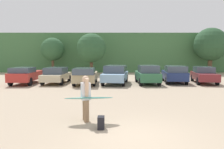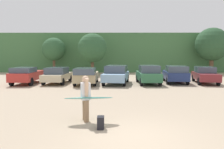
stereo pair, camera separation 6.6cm
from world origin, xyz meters
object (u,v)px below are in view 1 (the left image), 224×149
parked_car_navy (175,74)px  person_adult (86,96)px  parked_car_forest_green (148,75)px  backpack_dropped (101,123)px  parked_car_red (26,75)px  parked_car_maroon (204,75)px  parked_car_champagne (57,75)px  surfboard_teal (89,98)px  parked_car_tan (86,75)px  parked_car_sky_blue (116,74)px

parked_car_navy → person_adult: (-6.85, -12.36, 0.18)m
parked_car_forest_green → parked_car_navy: bearing=-72.4°
parked_car_navy → backpack_dropped: bearing=160.9°
parked_car_red → parked_car_maroon: 16.21m
parked_car_red → parked_car_navy: 13.55m
parked_car_champagne → surfboard_teal: parked_car_champagne is taller
parked_car_red → surfboard_teal: bearing=-150.1°
parked_car_navy → parked_car_maroon: bearing=-87.9°
parked_car_red → parked_car_navy: size_ratio=1.03×
parked_car_red → parked_car_tan: bearing=-94.3°
parked_car_sky_blue → parked_car_forest_green: (2.86, -0.15, -0.02)m
parked_car_tan → parked_car_sky_blue: 2.68m
parked_car_sky_blue → backpack_dropped: (-0.70, -12.62, -0.65)m
parked_car_forest_green → surfboard_teal: bearing=159.6°
surfboard_teal → backpack_dropped: 1.28m
parked_car_red → parked_car_forest_green: 10.89m
parked_car_champagne → parked_car_forest_green: parked_car_forest_green is taller
surfboard_teal → backpack_dropped: surfboard_teal is taller
parked_car_red → surfboard_teal: (6.81, -11.67, 0.12)m
parked_car_champagne → parked_car_maroon: (13.55, 0.21, 0.01)m
backpack_dropped → parked_car_tan: bearing=99.1°
parked_car_champagne → person_adult: 12.64m
person_adult → backpack_dropped: size_ratio=4.02×
surfboard_teal → backpack_dropped: (0.52, -0.93, -0.71)m
parked_car_tan → parked_car_maroon: 10.86m
parked_car_red → parked_car_forest_green: bearing=-91.0°
parked_car_forest_green → parked_car_navy: 2.79m
parked_car_tan → parked_car_sky_blue: parked_car_sky_blue is taller
surfboard_teal → parked_car_maroon: bearing=-133.5°
backpack_dropped → parked_car_navy: bearing=65.1°
parked_car_navy → person_adult: bearing=156.9°
parked_car_red → parked_car_sky_blue: 8.03m
parked_car_red → parked_car_sky_blue: size_ratio=0.95×
parked_car_maroon → surfboard_teal: (-9.39, -12.25, 0.15)m
surfboard_teal → parked_car_red: bearing=-65.8°
parked_car_tan → surfboard_teal: parked_car_tan is taller
parked_car_sky_blue → parked_car_forest_green: bearing=-84.8°
parked_car_navy → parked_car_red: bearing=99.0°
parked_car_navy → backpack_dropped: size_ratio=9.88×
parked_car_maroon → parked_car_sky_blue: bearing=103.3°
person_adult → backpack_dropped: person_adult is taller
parked_car_champagne → parked_car_maroon: 13.55m
parked_car_sky_blue → parked_car_maroon: 8.19m
parked_car_red → parked_car_sky_blue: bearing=-90.2°
surfboard_teal → backpack_dropped: bearing=113.2°
parked_car_red → parked_car_sky_blue: parked_car_sky_blue is taller
parked_car_red → parked_car_tan: (5.38, -0.37, -0.02)m
parked_car_tan → person_adult: bearing=-174.3°
parked_car_red → parked_car_tan: size_ratio=0.97×
parked_car_champagne → surfboard_teal: 12.74m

